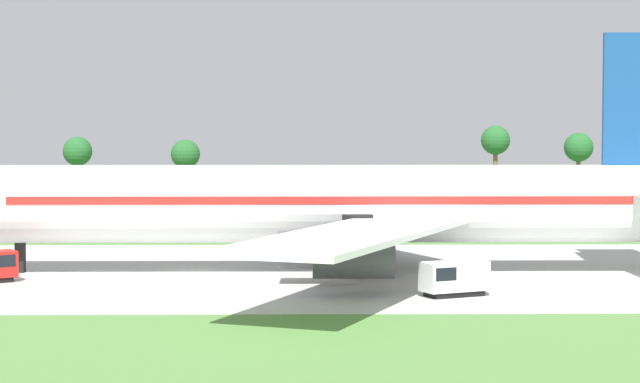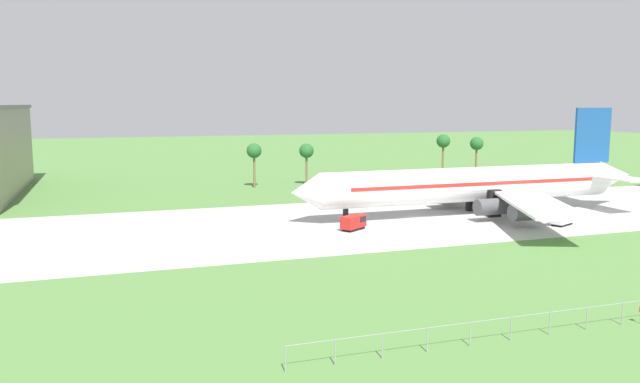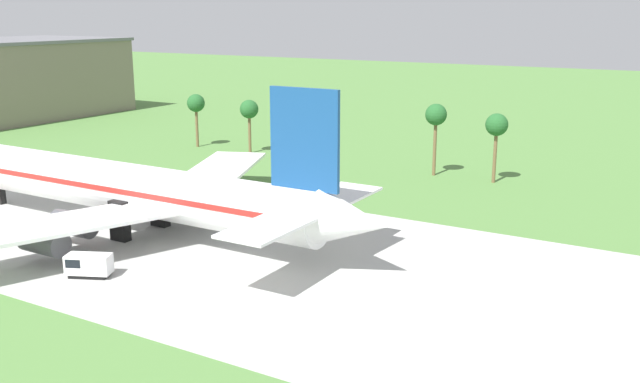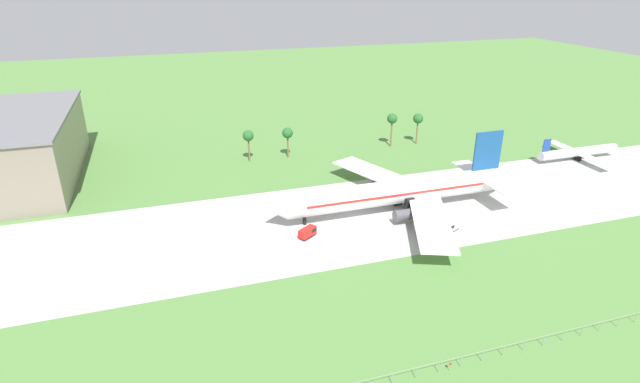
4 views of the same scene
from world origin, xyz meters
name	(u,v)px [view 2 (image 2 of 4)]	position (x,y,z in m)	size (l,w,h in m)	color
ground_plane	(419,217)	(0.00, 0.00, 0.00)	(600.00, 600.00, 0.00)	#517F3D
taxiway_strip	(419,217)	(0.00, 0.00, 0.01)	(320.00, 44.00, 0.02)	#B2B2AD
jet_airliner	(479,184)	(11.88, -0.31, 5.49)	(70.59, 62.20, 19.37)	white
baggage_tug	(354,222)	(-15.16, -6.69, 1.29)	(4.97, 4.24, 2.38)	black
fuel_truck	(562,218)	(19.06, -14.31, 1.31)	(5.04, 3.74, 2.43)	black
palm_tree_row	(375,147)	(12.67, 48.64, 9.06)	(65.31, 3.60, 12.11)	brown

